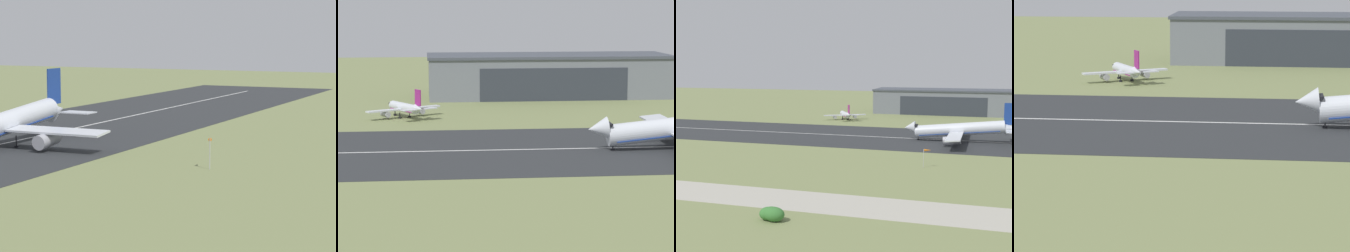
{
  "view_description": "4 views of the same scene",
  "coord_description": "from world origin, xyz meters",
  "views": [
    {
      "loc": [
        -81.75,
        16.16,
        23.47
      ],
      "look_at": [
        21.39,
        63.25,
        9.69
      ],
      "focal_mm": 85.0,
      "sensor_mm": 36.0,
      "label": 1
    },
    {
      "loc": [
        -5.85,
        -50.83,
        31.15
      ],
      "look_at": [
        7.28,
        77.44,
        11.03
      ],
      "focal_mm": 85.0,
      "sensor_mm": 36.0,
      "label": 2
    },
    {
      "loc": [
        57.53,
        -64.81,
        29.33
      ],
      "look_at": [
        16.94,
        68.9,
        10.34
      ],
      "focal_mm": 50.0,
      "sensor_mm": 36.0,
      "label": 3
    },
    {
      "loc": [
        23.2,
        -27.84,
        28.42
      ],
      "look_at": [
        12.27,
        73.37,
        7.71
      ],
      "focal_mm": 85.0,
      "sensor_mm": 36.0,
      "label": 4
    }
  ],
  "objects": [
    {
      "name": "runway_strip",
      "position": [
        0.0,
        114.67,
        0.03
      ],
      "size": [
        461.88,
        54.98,
        0.06
      ],
      "primitive_type": "cube",
      "color": "#2B2D30",
      "rests_on": "ground_plane"
    },
    {
      "name": "ground_plane",
      "position": [
        0.0,
        57.33,
        0.0
      ],
      "size": [
        701.88,
        701.88,
        0.0
      ],
      "primitive_type": "plane",
      "color": "#7A8451"
    },
    {
      "name": "runway_centreline",
      "position": [
        0.0,
        114.67,
        0.07
      ],
      "size": [
        415.7,
        0.7,
        0.01
      ],
      "primitive_type": "cube",
      "color": "silver",
      "rests_on": "runway_strip"
    },
    {
      "name": "windsock_pole",
      "position": [
        42.47,
        64.93,
        4.74
      ],
      "size": [
        2.16,
        1.06,
        5.35
      ],
      "color": "#B7B7BC",
      "rests_on": "ground_plane"
    },
    {
      "name": "airplane_parked_centre",
      "position": [
        -11.46,
        164.68,
        2.75
      ],
      "size": [
        20.02,
        18.41,
        8.4
      ],
      "color": "silver",
      "rests_on": "ground_plane"
    },
    {
      "name": "taxiway_road",
      "position": [
        0.0,
        25.24,
        0.03
      ],
      "size": [
        346.41,
        14.16,
        0.05
      ],
      "primitive_type": "cube",
      "color": "#B2AD9E",
      "rests_on": "ground_plane"
    },
    {
      "name": "shrub_clump",
      "position": [
        20.15,
        11.83,
        1.32
      ],
      "size": [
        5.14,
        3.59,
        2.72
      ],
      "color": "#387533",
      "rests_on": "ground_plane"
    },
    {
      "name": "hangar_building",
      "position": [
        35.0,
        210.48,
        7.04
      ],
      "size": [
        80.12,
        27.07,
        14.05
      ],
      "color": "slate",
      "rests_on": "ground_plane"
    },
    {
      "name": "airplane_landing",
      "position": [
        48.93,
        111.68,
        4.63
      ],
      "size": [
        42.5,
        46.35,
        15.0
      ],
      "color": "silver",
      "rests_on": "ground_plane"
    }
  ]
}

